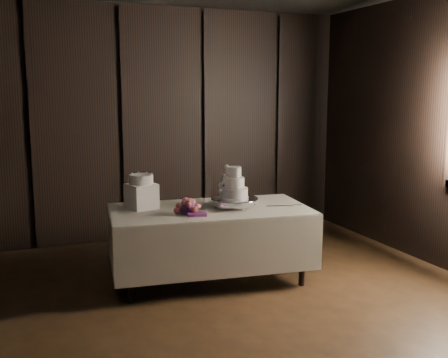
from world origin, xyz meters
TOP-DOWN VIEW (x-y plane):
  - room at (0.00, 0.00)m, footprint 6.08×7.08m
  - display_table at (0.50, 1.67)m, footprint 2.09×1.26m
  - cake_stand at (0.76, 1.64)m, footprint 0.54×0.54m
  - wedding_cake at (0.73, 1.62)m, footprint 0.31×0.27m
  - bouquet at (0.23, 1.52)m, footprint 0.37×0.44m
  - box_pedestal at (-0.14, 1.91)m, footprint 0.33×0.33m
  - small_cake at (-0.14, 1.91)m, footprint 0.24×0.24m
  - cake_knife at (1.19, 1.49)m, footprint 0.36×0.12m

SIDE VIEW (x-z plane):
  - display_table at x=0.50m, z-range 0.04..0.80m
  - cake_knife at x=1.19m, z-range 0.76..0.77m
  - cake_stand at x=0.76m, z-range 0.76..0.85m
  - bouquet at x=0.23m, z-range 0.73..0.92m
  - box_pedestal at x=-0.14m, z-range 0.76..1.01m
  - wedding_cake at x=0.73m, z-range 0.82..1.14m
  - small_cake at x=-0.14m, z-range 1.01..1.11m
  - room at x=0.00m, z-range -0.04..3.04m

